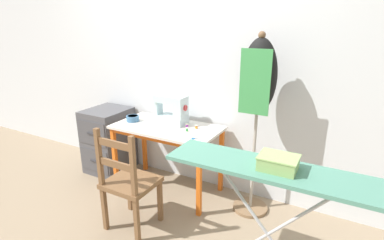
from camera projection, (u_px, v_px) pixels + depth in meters
ground_plane at (153, 202)px, 2.94m from camera, size 14.00×14.00×0.00m
wall_back at (184, 64)px, 3.07m from camera, size 10.00×0.05×2.55m
sewing_table at (166, 135)px, 2.97m from camera, size 1.06×0.57×0.70m
sewing_machine at (172, 111)px, 2.99m from camera, size 0.35×0.19×0.31m
fabric_bowl at (133, 118)px, 3.10m from camera, size 0.13×0.13×0.06m
scissors at (196, 138)px, 2.64m from camera, size 0.12×0.09×0.01m
thread_spool_near_machine at (187, 126)px, 2.92m from camera, size 0.03×0.03×0.04m
thread_spool_mid_table at (187, 130)px, 2.81m from camera, size 0.03×0.03×0.04m
thread_spool_far_edge at (196, 127)px, 2.88m from camera, size 0.03×0.03×0.03m
wooden_chair at (129, 183)px, 2.46m from camera, size 0.40×0.38×0.91m
filing_cabinet at (109, 140)px, 3.50m from camera, size 0.44×0.51×0.74m
dress_form at (258, 88)px, 2.47m from camera, size 0.32×0.32×1.62m
ironing_board at (273, 176)px, 1.72m from camera, size 1.27×0.32×0.90m
storage_box at (278, 163)px, 1.68m from camera, size 0.22×0.17×0.08m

